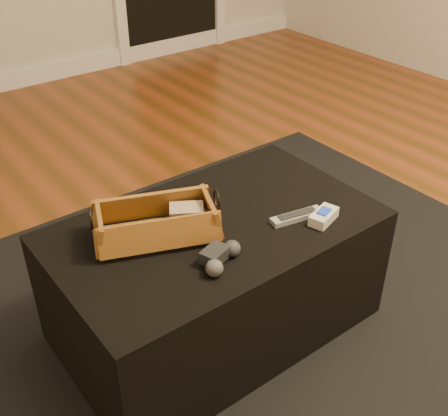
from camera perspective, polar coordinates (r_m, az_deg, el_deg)
floor at (r=2.07m, az=6.13°, el=-10.26°), size 5.00×5.50×0.01m
baseboard at (r=4.17m, az=-20.67°, el=12.07°), size 5.00×0.04×0.12m
area_rug at (r=1.96m, az=0.07°, el=-12.58°), size 2.60×2.00×0.01m
ottoman at (r=1.84m, az=-0.88°, el=-6.99°), size 1.00×0.60×0.42m
tv_remote at (r=1.65m, az=-7.38°, el=-2.53°), size 0.20×0.09×0.02m
cloth_bundle at (r=1.69m, az=-3.80°, el=-0.67°), size 0.12×0.11×0.06m
wicker_basket at (r=1.65m, az=-6.88°, el=-1.60°), size 0.41×0.31×0.13m
game_controller at (r=1.54m, az=-0.41°, el=-4.98°), size 0.16×0.11×0.05m
silver_remote at (r=1.75m, az=7.41°, el=-0.82°), size 0.18×0.07×0.02m
cream_gadget at (r=1.74m, az=10.09°, el=-0.84°), size 0.12×0.08×0.04m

